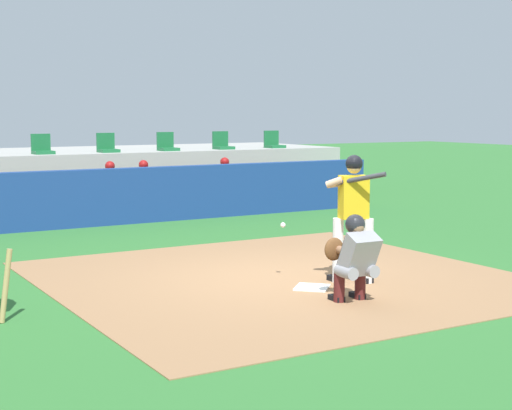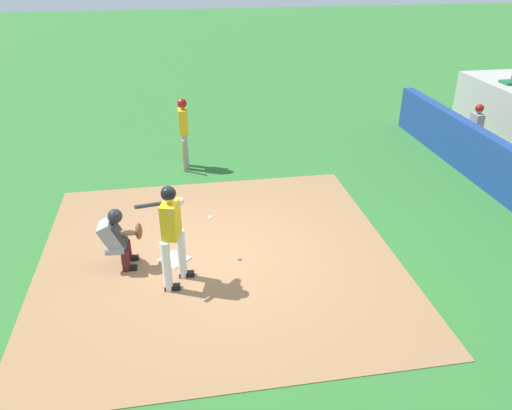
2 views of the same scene
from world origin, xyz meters
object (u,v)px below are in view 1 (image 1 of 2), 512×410
object	(u,v)px
stadium_seat_6	(222,144)
stadium_seat_7	(273,143)
catcher_crouched	(354,255)
home_plate	(312,287)
stadium_seat_3	(42,148)
batter_at_plate	(353,210)
stadium_seat_4	(107,147)
dugout_player_2	(146,188)
dugout_player_1	(112,189)
stadium_seat_5	(167,145)
dugout_player_3	(227,183)

from	to	relation	value
stadium_seat_6	stadium_seat_7	size ratio (longest dim) A/B	1.00
stadium_seat_6	catcher_crouched	bearing A→B (deg)	-110.11
home_plate	stadium_seat_3	size ratio (longest dim) A/B	0.92
batter_at_plate	stadium_seat_4	xyz separation A→B (m)	(0.12, 10.16, 0.50)
stadium_seat_3	dugout_player_2	bearing A→B (deg)	-48.57
dugout_player_1	stadium_seat_4	size ratio (longest dim) A/B	2.71
stadium_seat_5	dugout_player_3	bearing A→B (deg)	-71.80
catcher_crouched	dugout_player_2	size ratio (longest dim) A/B	1.52
stadium_seat_6	dugout_player_1	bearing A→B (deg)	-152.38
dugout_player_3	dugout_player_2	bearing A→B (deg)	180.00
batter_at_plate	stadium_seat_3	bearing A→B (deg)	98.42
batter_at_plate	catcher_crouched	distance (m)	1.23
stadium_seat_6	stadium_seat_5	bearing A→B (deg)	180.00
batter_at_plate	dugout_player_2	distance (m)	8.14
stadium_seat_7	stadium_seat_3	bearing A→B (deg)	180.00
dugout_player_2	stadium_seat_7	size ratio (longest dim) A/B	2.71
stadium_seat_4	stadium_seat_7	distance (m)	4.88
stadium_seat_6	stadium_seat_4	bearing A→B (deg)	180.00
catcher_crouched	stadium_seat_5	xyz separation A→B (m)	(2.43, 11.09, 0.93)
dugout_player_3	stadium_seat_3	distance (m)	4.50
dugout_player_1	stadium_seat_7	bearing A→B (deg)	20.26
dugout_player_2	stadium_seat_6	xyz separation A→B (m)	(3.08, 2.03, 0.86)
home_plate	catcher_crouched	world-z (taller)	catcher_crouched
dugout_player_1	stadium_seat_7	world-z (taller)	stadium_seat_7
home_plate	catcher_crouched	bearing A→B (deg)	-89.81
dugout_player_1	stadium_seat_3	xyz separation A→B (m)	(-0.99, 2.03, 0.86)
home_plate	dugout_player_1	xyz separation A→B (m)	(0.17, 8.14, 0.65)
stadium_seat_7	stadium_seat_5	bearing A→B (deg)	180.00
dugout_player_3	stadium_seat_4	world-z (taller)	stadium_seat_4
home_plate	dugout_player_2	xyz separation A→B (m)	(0.98, 8.14, 0.65)
home_plate	stadium_seat_7	distance (m)	11.76
dugout_player_1	dugout_player_3	world-z (taller)	same
home_plate	dugout_player_3	bearing A→B (deg)	69.12
batter_at_plate	catcher_crouched	world-z (taller)	batter_at_plate
dugout_player_3	stadium_seat_6	xyz separation A→B (m)	(0.96, 2.03, 0.86)
stadium_seat_7	dugout_player_1	bearing A→B (deg)	-159.74
batter_at_plate	dugout_player_3	size ratio (longest dim) A/B	1.39
home_plate	catcher_crouched	size ratio (longest dim) A/B	0.22
batter_at_plate	stadium_seat_4	bearing A→B (deg)	89.31
batter_at_plate	stadium_seat_3	world-z (taller)	stadium_seat_3
stadium_seat_5	stadium_seat_7	bearing A→B (deg)	0.00
dugout_player_3	stadium_seat_3	xyz separation A→B (m)	(-3.92, 2.03, 0.86)
batter_at_plate	dugout_player_2	bearing A→B (deg)	87.94
home_plate	stadium_seat_4	size ratio (longest dim) A/B	0.92
stadium_seat_5	home_plate	bearing A→B (deg)	-103.47
batter_at_plate	stadium_seat_4	world-z (taller)	stadium_seat_4
dugout_player_3	stadium_seat_7	size ratio (longest dim) A/B	2.71
stadium_seat_3	stadium_seat_6	world-z (taller)	same
dugout_player_1	stadium_seat_4	distance (m)	2.30
batter_at_plate	catcher_crouched	bearing A→B (deg)	-126.53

